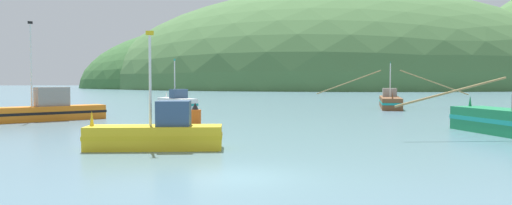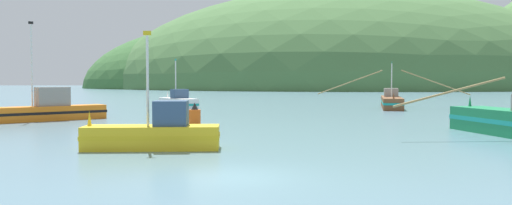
{
  "view_description": "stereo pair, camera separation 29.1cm",
  "coord_description": "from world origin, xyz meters",
  "px_view_note": "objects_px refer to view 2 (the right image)",
  "views": [
    {
      "loc": [
        1.31,
        -15.74,
        3.13
      ],
      "look_at": [
        -0.32,
        23.04,
        1.4
      ],
      "focal_mm": 34.37,
      "sensor_mm": 36.0,
      "label": 1
    },
    {
      "loc": [
        1.6,
        -15.73,
        3.13
      ],
      "look_at": [
        -0.32,
        23.04,
        1.4
      ],
      "focal_mm": 34.37,
      "sensor_mm": 36.0,
      "label": 2
    }
  ],
  "objects_px": {
    "fishing_boat_white": "(178,103)",
    "fishing_boat_yellow": "(155,134)",
    "fishing_boat_brown": "(391,101)",
    "channel_buoy": "(195,116)",
    "fishing_boat_orange": "(34,111)"
  },
  "relations": [
    {
      "from": "fishing_boat_brown",
      "to": "channel_buoy",
      "type": "relative_size",
      "value": 10.35
    },
    {
      "from": "channel_buoy",
      "to": "fishing_boat_brown",
      "type": "bearing_deg",
      "value": 50.75
    },
    {
      "from": "fishing_boat_orange",
      "to": "channel_buoy",
      "type": "distance_m",
      "value": 13.28
    },
    {
      "from": "fishing_boat_brown",
      "to": "channel_buoy",
      "type": "distance_m",
      "value": 29.64
    },
    {
      "from": "fishing_boat_yellow",
      "to": "fishing_boat_white",
      "type": "distance_m",
      "value": 29.34
    },
    {
      "from": "fishing_boat_orange",
      "to": "fishing_boat_yellow",
      "type": "bearing_deg",
      "value": 89.2
    },
    {
      "from": "fishing_boat_yellow",
      "to": "fishing_boat_white",
      "type": "xyz_separation_m",
      "value": [
        -4.99,
        28.91,
        0.06
      ]
    },
    {
      "from": "fishing_boat_yellow",
      "to": "fishing_boat_orange",
      "type": "height_order",
      "value": "fishing_boat_orange"
    },
    {
      "from": "fishing_boat_orange",
      "to": "fishing_boat_brown",
      "type": "bearing_deg",
      "value": 169.68
    },
    {
      "from": "channel_buoy",
      "to": "fishing_boat_orange",
      "type": "bearing_deg",
      "value": 167.65
    },
    {
      "from": "fishing_boat_orange",
      "to": "channel_buoy",
      "type": "height_order",
      "value": "fishing_boat_orange"
    },
    {
      "from": "fishing_boat_yellow",
      "to": "fishing_boat_white",
      "type": "bearing_deg",
      "value": -85.61
    },
    {
      "from": "fishing_boat_brown",
      "to": "fishing_boat_orange",
      "type": "xyz_separation_m",
      "value": [
        -31.73,
        -20.11,
        0.03
      ]
    },
    {
      "from": "fishing_boat_yellow",
      "to": "channel_buoy",
      "type": "distance_m",
      "value": 11.9
    },
    {
      "from": "fishing_boat_white",
      "to": "fishing_boat_yellow",
      "type": "bearing_deg",
      "value": 154.32
    }
  ]
}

